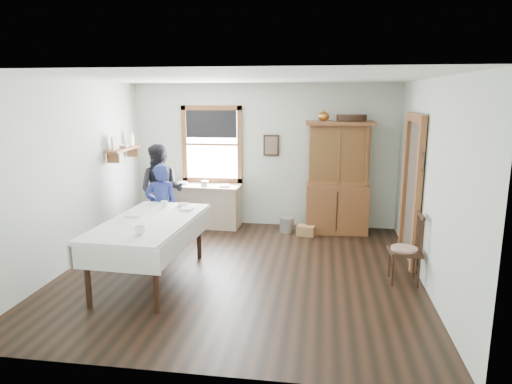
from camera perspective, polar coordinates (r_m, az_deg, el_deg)
room at (r=6.29m, az=-1.98°, el=1.64°), size 5.01×5.01×2.70m
window at (r=8.85m, az=-5.55°, el=6.48°), size 1.18×0.07×1.48m
doorway at (r=7.18m, az=18.97°, el=0.78°), size 0.09×1.14×2.22m
wall_shelf at (r=8.43m, az=-16.19°, el=5.36°), size 0.24×1.00×0.44m
framed_picture at (r=8.65m, az=1.92°, el=5.84°), size 0.30×0.04×0.40m
rug_beater at (r=6.57m, az=20.11°, el=4.63°), size 0.01×0.27×0.27m
work_counter at (r=8.80m, az=-6.51°, el=-1.71°), size 1.43×0.59×0.81m
china_hutch at (r=8.37m, az=10.17°, el=1.75°), size 1.22×0.64×2.03m
dining_table at (r=6.39m, az=-13.04°, el=-7.10°), size 1.21×2.16×0.84m
spindle_chair at (r=6.44m, az=18.13°, el=-6.68°), size 0.46×0.46×0.97m
pail at (r=8.46m, az=3.86°, el=-4.10°), size 0.33×0.33×0.27m
wicker_basket at (r=8.30m, az=6.28°, el=-4.79°), size 0.35×0.28×0.18m
woman_blue at (r=7.45m, az=-11.66°, el=-2.36°), size 0.54×0.41×1.33m
figure_dark at (r=8.24m, az=-11.71°, el=-0.28°), size 0.78×0.62×1.52m
table_cup_a at (r=5.65m, az=-14.34°, el=-4.67°), size 0.15×0.15×0.10m
table_cup_b at (r=6.92m, az=-11.40°, el=-1.48°), size 0.11×0.11×0.10m
table_bowl at (r=6.93m, az=-9.21°, el=-1.58°), size 0.27×0.27×0.05m
counter_book at (r=8.57m, az=-4.58°, el=0.79°), size 0.20×0.24×0.02m
counter_bowl at (r=8.81m, az=-9.06°, el=1.11°), size 0.22×0.22×0.06m
shelf_bowl at (r=8.44m, az=-16.16°, el=5.54°), size 0.22×0.22×0.05m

